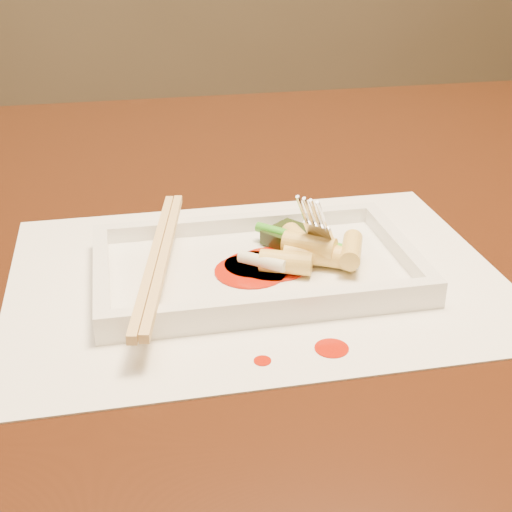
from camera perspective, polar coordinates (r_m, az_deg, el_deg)
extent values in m
cube|color=black|center=(0.73, -3.73, 2.41)|extent=(1.40, 0.90, 0.04)
cube|color=white|center=(0.59, 0.00, -1.63)|extent=(0.40, 0.30, 0.00)
cylinder|color=#B51705|center=(0.50, 6.07, -7.35)|extent=(0.02, 0.02, 0.00)
cylinder|color=#B51705|center=(0.48, 0.52, -8.38)|extent=(0.01, 0.01, 0.00)
cube|color=white|center=(0.59, 0.00, -1.22)|extent=(0.26, 0.16, 0.01)
cube|color=white|center=(0.65, -1.31, 2.66)|extent=(0.26, 0.01, 0.01)
cube|color=white|center=(0.52, 1.64, -3.92)|extent=(0.26, 0.01, 0.01)
cube|color=white|center=(0.57, -12.27, -1.39)|extent=(0.01, 0.14, 0.01)
cube|color=white|center=(0.62, 11.39, 0.79)|extent=(0.01, 0.14, 0.01)
cube|color=black|center=(0.62, 2.42, 1.71)|extent=(0.05, 0.05, 0.01)
cylinder|color=#EAEACC|center=(0.57, 0.48, -0.43)|extent=(0.04, 0.03, 0.01)
cylinder|color=#299017|center=(0.60, 3.53, 1.45)|extent=(0.07, 0.07, 0.01)
cube|color=#DAB16D|center=(0.57, -8.14, -0.07)|extent=(0.05, 0.23, 0.01)
cube|color=#DAB16D|center=(0.57, -7.34, 0.00)|extent=(0.05, 0.23, 0.01)
cylinder|color=#B51705|center=(0.59, 1.39, -0.64)|extent=(0.06, 0.06, 0.00)
cylinder|color=#B51705|center=(0.58, -0.43, -1.22)|extent=(0.06, 0.06, 0.00)
cylinder|color=#B51705|center=(0.59, -0.21, -0.70)|extent=(0.05, 0.05, 0.00)
cylinder|color=#F4DC72|center=(0.60, 3.51, 1.11)|extent=(0.02, 0.05, 0.02)
cylinder|color=#F4DC72|center=(0.58, 5.75, 0.01)|extent=(0.05, 0.04, 0.02)
cylinder|color=#F4DC72|center=(0.58, 4.29, 0.81)|extent=(0.05, 0.04, 0.02)
cylinder|color=#F4DC72|center=(0.58, 4.29, 0.06)|extent=(0.04, 0.03, 0.02)
cylinder|color=#F4DC72|center=(0.58, 6.20, 0.08)|extent=(0.04, 0.04, 0.02)
cylinder|color=#F4DC72|center=(0.58, 7.65, 0.52)|extent=(0.03, 0.05, 0.02)
cylinder|color=#F4DC72|center=(0.57, 2.41, -0.51)|extent=(0.05, 0.03, 0.02)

